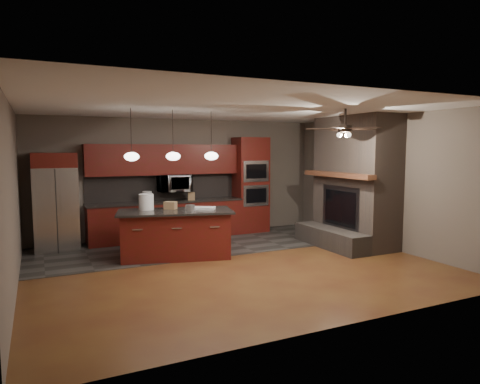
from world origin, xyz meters
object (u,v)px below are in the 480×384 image
kitchen_island (176,234)px  microwave (174,183)px  refrigerator (55,202)px  counter_bucket (147,197)px  counter_box (191,196)px  white_bucket (146,202)px  oven_tower (251,185)px  cardboard_box (171,205)px  paint_tray (204,208)px  paint_can (190,208)px

kitchen_island → microwave: bearing=87.7°
refrigerator → kitchen_island: size_ratio=0.86×
counter_bucket → counter_box: counter_bucket is taller
microwave → refrigerator: refrigerator is taller
microwave → white_bucket: bearing=-124.5°
counter_bucket → refrigerator: bearing=-177.6°
oven_tower → counter_box: (-1.59, -0.04, -0.20)m
white_bucket → refrigerator: bearing=139.8°
microwave → cardboard_box: size_ratio=3.24×
oven_tower → paint_tray: oven_tower is taller
refrigerator → paint_tray: size_ratio=4.58×
kitchen_island → white_bucket: (-0.48, 0.32, 0.61)m
kitchen_island → cardboard_box: (-0.03, 0.23, 0.53)m
oven_tower → kitchen_island: (-2.49, -1.72, -0.73)m
kitchen_island → white_bucket: bearing=160.5°
microwave → cardboard_box: (-0.54, -1.54, -0.31)m
cardboard_box → counter_bucket: counter_bucket is taller
counter_bucket → oven_tower: bearing=-0.2°
refrigerator → counter_bucket: 1.91m
kitchen_island → counter_box: size_ratio=13.24×
refrigerator → cardboard_box: refrigerator is taller
paint_can → paint_tray: bearing=19.6°
oven_tower → refrigerator: bearing=-179.1°
oven_tower → paint_can: (-2.26, -1.92, -0.21)m
microwave → white_bucket: size_ratio=2.38×
paint_can → counter_box: (0.67, 1.88, 0.01)m
paint_tray → counter_box: size_ratio=2.49×
oven_tower → counter_bucket: oven_tower is taller
kitchen_island → counter_bucket: (-0.14, 1.72, 0.56)m
white_bucket → counter_bucket: (0.35, 1.41, -0.05)m
kitchen_island → white_bucket: 0.84m
paint_can → cardboard_box: (-0.26, 0.44, 0.01)m
microwave → white_bucket: (-1.00, -1.46, -0.23)m
cardboard_box → counter_box: bearing=95.9°
cardboard_box → counter_box: 1.72m
paint_can → counter_box: counter_box is taller
kitchen_island → paint_tray: bearing=3.7°
kitchen_island → paint_can: bearing=-27.8°
microwave → paint_can: size_ratio=4.09×
white_bucket → paint_tray: 1.11m
paint_tray → cardboard_box: bearing=-179.8°
oven_tower → paint_can: bearing=-139.6°
refrigerator → cardboard_box: size_ratio=8.94×
microwave → kitchen_island: bearing=-106.3°
microwave → refrigerator: bearing=-177.1°
refrigerator → white_bucket: 2.05m
kitchen_island → cardboard_box: bearing=110.4°
counter_box → white_bucket: bearing=-117.3°
counter_bucket → counter_box: size_ratio=1.36×
refrigerator → white_bucket: refrigerator is taller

